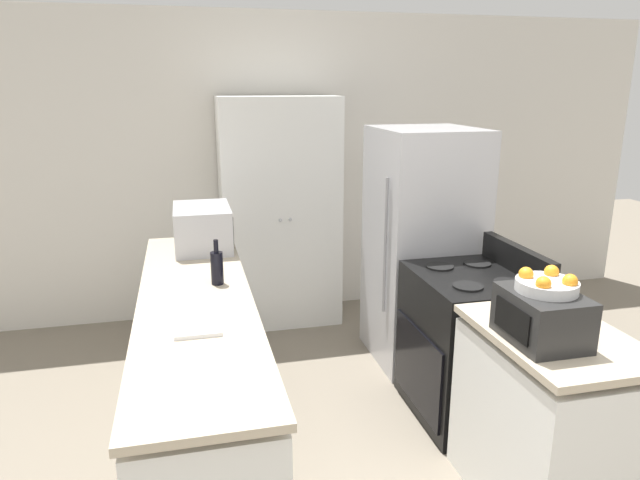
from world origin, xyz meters
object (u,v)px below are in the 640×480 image
at_px(refrigerator, 422,247).
at_px(fruit_bowl, 547,284).
at_px(wine_bottle, 217,267).
at_px(toaster_oven, 542,317).
at_px(pantry_cabinet, 280,213).
at_px(stove, 468,344).
at_px(microwave, 203,228).

distance_m(refrigerator, fruit_bowl, 1.71).
height_order(wine_bottle, toaster_oven, wine_bottle).
distance_m(pantry_cabinet, refrigerator, 1.29).
xyz_separation_m(pantry_cabinet, toaster_oven, (0.72, -2.62, 0.06)).
xyz_separation_m(stove, wine_bottle, (-1.49, 0.20, 0.55)).
bearing_deg(pantry_cabinet, refrigerator, -46.04).
height_order(microwave, fruit_bowl, fruit_bowl).
bearing_deg(fruit_bowl, refrigerator, 84.75).
bearing_deg(fruit_bowl, toaster_oven, -139.10).
height_order(pantry_cabinet, stove, pantry_cabinet).
distance_m(pantry_cabinet, wine_bottle, 1.65).
height_order(stove, wine_bottle, wine_bottle).
xyz_separation_m(refrigerator, toaster_oven, (-0.17, -1.69, 0.16)).
height_order(toaster_oven, fruit_bowl, fruit_bowl).
bearing_deg(pantry_cabinet, stove, -63.28).
bearing_deg(toaster_oven, microwave, 126.85).
distance_m(toaster_oven, fruit_bowl, 0.15).
bearing_deg(fruit_bowl, microwave, 127.45).
bearing_deg(refrigerator, fruit_bowl, -95.25).
distance_m(stove, wine_bottle, 1.60).
distance_m(pantry_cabinet, stove, 2.00).
relative_size(toaster_oven, fruit_bowl, 1.39).
bearing_deg(refrigerator, wine_bottle, -158.32).
distance_m(wine_bottle, toaster_oven, 1.73).
xyz_separation_m(pantry_cabinet, wine_bottle, (-0.62, -1.53, 0.05)).
distance_m(stove, microwave, 1.91).
height_order(pantry_cabinet, fruit_bowl, pantry_cabinet).
relative_size(refrigerator, toaster_oven, 4.63).
bearing_deg(microwave, toaster_oven, -53.15).
relative_size(wine_bottle, fruit_bowl, 0.98).
height_order(microwave, wine_bottle, microwave).
relative_size(pantry_cabinet, microwave, 3.65).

